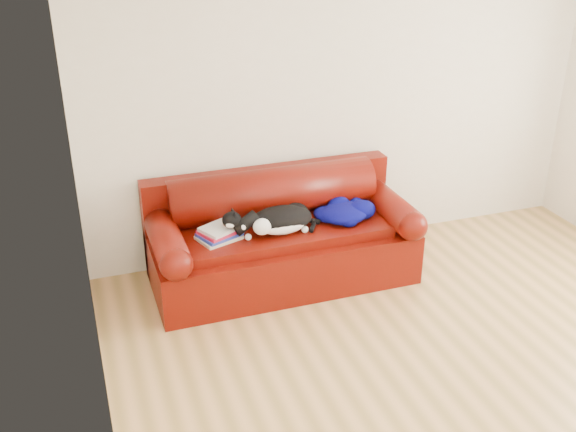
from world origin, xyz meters
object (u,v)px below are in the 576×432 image
object	(u,v)px
book_stack	(220,233)
blanket	(345,211)
sofa_base	(282,253)
cat	(281,221)

from	to	relation	value
book_stack	blanket	size ratio (longest dim) A/B	0.65
sofa_base	blanket	size ratio (longest dim) A/B	3.75
book_stack	cat	bearing A→B (deg)	-5.78
book_stack	cat	size ratio (longest dim) A/B	0.50
sofa_base	blanket	world-z (taller)	blanket
sofa_base	blanket	bearing A→B (deg)	-6.98
sofa_base	cat	xyz separation A→B (m)	(-0.05, -0.12, 0.36)
book_stack	blanket	world-z (taller)	blanket
cat	sofa_base	bearing A→B (deg)	51.07
cat	blanket	distance (m)	0.57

